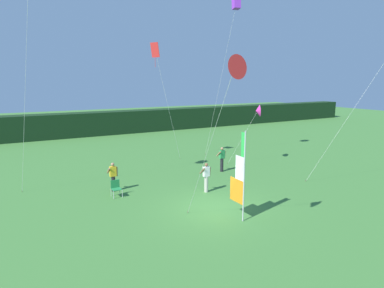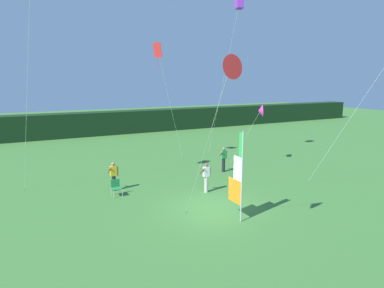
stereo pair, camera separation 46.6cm
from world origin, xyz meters
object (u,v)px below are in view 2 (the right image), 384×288
person_near_banner (114,175)px  folding_chair (116,187)px  person_mid_field (224,159)px  kite_magenta_delta_0 (260,111)px  kite_purple_box_5 (239,4)px  kite_red_diamond_2 (159,55)px  banner_flag (238,178)px  person_far_left (206,177)px  kite_red_delta_1 (230,68)px

person_near_banner → folding_chair: person_near_banner is taller
person_mid_field → kite_magenta_delta_0: size_ratio=0.39×
person_near_banner → kite_purple_box_5: 15.55m
kite_red_diamond_2 → kite_purple_box_5: kite_purple_box_5 is taller
banner_flag → folding_chair: (-4.03, 5.65, -1.45)m
person_far_left → kite_red_diamond_2: kite_red_diamond_2 is taller
kite_purple_box_5 → person_mid_field: bearing=-136.6°
person_near_banner → person_mid_field: size_ratio=0.97×
person_mid_field → kite_purple_box_5: 11.56m
folding_chair → kite_red_diamond_2: bearing=49.7°
person_mid_field → kite_red_delta_1: size_ratio=0.24×
kite_red_diamond_2 → kite_red_delta_1: bearing=-102.0°
kite_magenta_delta_0 → kite_purple_box_5: size_ratio=0.36×
person_far_left → kite_red_delta_1: bearing=-113.2°
person_near_banner → banner_flag: bearing=-59.2°
person_near_banner → kite_red_diamond_2: size_ratio=0.19×
person_mid_field → kite_red_diamond_2: size_ratio=0.19×
person_mid_field → kite_magenta_delta_0: 4.81m
folding_chair → kite_purple_box_5: 16.11m
person_mid_field → person_far_left: 4.46m
kite_magenta_delta_0 → kite_red_diamond_2: kite_red_diamond_2 is taller
person_near_banner → person_mid_field: 7.73m
kite_red_delta_1 → folding_chair: bearing=105.8°
banner_flag → kite_red_diamond_2: size_ratio=0.46×
person_mid_field → banner_flag: bearing=-118.5°
person_far_left → kite_red_diamond_2: bearing=87.2°
kite_red_diamond_2 → kite_purple_box_5: size_ratio=0.73×
person_near_banner → kite_magenta_delta_0: kite_magenta_delta_0 is taller
folding_chair → kite_red_diamond_2: (5.03, 5.92, 7.51)m
banner_flag → kite_magenta_delta_0: 10.91m
person_far_left → folding_chair: bearing=159.1°
folding_chair → kite_magenta_delta_0: (11.47, 2.07, 3.47)m
person_near_banner → person_far_left: person_far_left is taller
kite_purple_box_5 → kite_red_delta_1: bearing=-126.3°
person_near_banner → kite_magenta_delta_0: size_ratio=0.38×
folding_chair → kite_magenta_delta_0: size_ratio=0.20×
kite_magenta_delta_0 → person_far_left: bearing=-150.5°
person_mid_field → kite_red_diamond_2: 8.90m
person_far_left → kite_purple_box_5: kite_purple_box_5 is taller
kite_red_delta_1 → person_near_banner: bearing=103.4°
folding_chair → person_far_left: bearing=-20.9°
kite_magenta_delta_0 → banner_flag: bearing=-133.9°
person_far_left → kite_red_diamond_2: size_ratio=0.19×
person_near_banner → person_mid_field: person_mid_field is taller
kite_red_diamond_2 → banner_flag: bearing=-94.9°
kite_red_delta_1 → person_far_left: bearing=66.8°
kite_magenta_delta_0 → kite_red_diamond_2: 8.52m
banner_flag → kite_red_delta_1: (-1.88, -1.96, 4.66)m
person_far_left → person_mid_field: bearing=44.6°
kite_red_delta_1 → kite_red_diamond_2: kite_red_diamond_2 is taller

